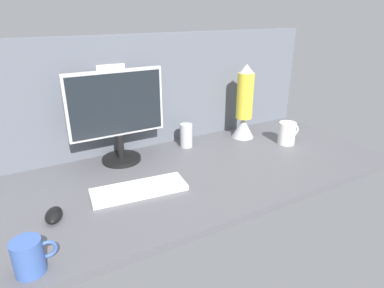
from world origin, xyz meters
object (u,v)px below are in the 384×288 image
(keyboard, at_px, (139,189))
(mug_ceramic_white, at_px, (287,133))
(monitor, at_px, (117,112))
(mug_steel, at_px, (186,135))
(mug_ceramic_blue, at_px, (29,256))
(mouse, at_px, (54,215))
(lava_lamp, at_px, (244,108))

(keyboard, xyz_separation_m, mug_ceramic_white, (0.87, 0.09, 0.05))
(monitor, relative_size, mug_steel, 3.58)
(mug_ceramic_white, bearing_deg, mug_ceramic_blue, -165.07)
(monitor, bearing_deg, mug_steel, -1.02)
(mouse, relative_size, mug_steel, 0.78)
(mug_steel, height_order, mug_ceramic_white, mug_steel)
(monitor, bearing_deg, mouse, -135.39)
(monitor, height_order, mouse, monitor)
(keyboard, distance_m, mug_steel, 0.50)
(mouse, bearing_deg, mug_ceramic_white, 22.76)
(mug_ceramic_blue, bearing_deg, lava_lamp, 25.21)
(keyboard, relative_size, mug_ceramic_white, 2.91)
(monitor, distance_m, keyboard, 0.39)
(mug_steel, relative_size, mug_ceramic_white, 0.97)
(keyboard, bearing_deg, mug_steel, 45.82)
(mouse, xyz_separation_m, mug_ceramic_blue, (-0.09, -0.23, 0.03))
(keyboard, height_order, mouse, mouse)
(monitor, xyz_separation_m, keyboard, (-0.03, -0.32, -0.23))
(monitor, distance_m, mouse, 0.54)
(lava_lamp, bearing_deg, mug_steel, 174.64)
(monitor, relative_size, lava_lamp, 1.09)
(lava_lamp, bearing_deg, mug_ceramic_white, -53.81)
(monitor, distance_m, mug_ceramic_blue, 0.75)
(mug_ceramic_blue, xyz_separation_m, mug_ceramic_white, (1.28, 0.34, 0.01))
(mouse, height_order, lava_lamp, lava_lamp)
(mug_steel, bearing_deg, keyboard, -140.81)
(mug_steel, xyz_separation_m, mug_ceramic_white, (0.49, -0.23, -0.00))
(keyboard, bearing_deg, monitor, 90.87)
(keyboard, bearing_deg, lava_lamp, 27.69)
(mug_steel, xyz_separation_m, mug_ceramic_blue, (-0.79, -0.57, -0.01))
(keyboard, distance_m, mug_ceramic_white, 0.87)
(keyboard, bearing_deg, mug_ceramic_blue, -141.45)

